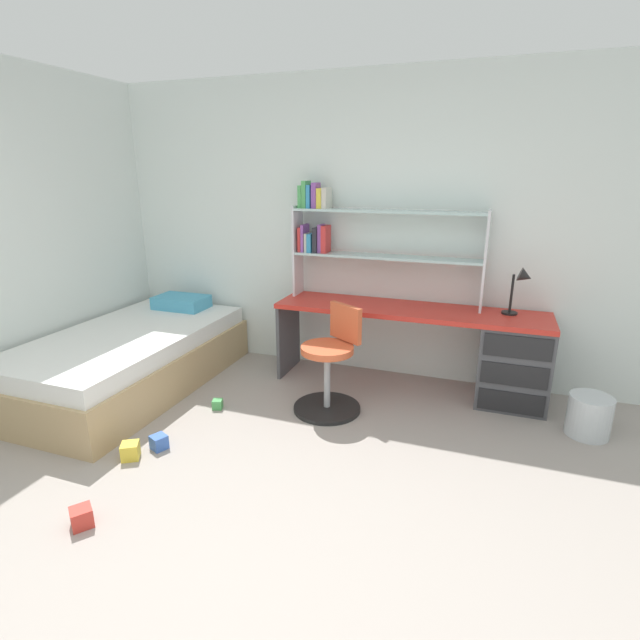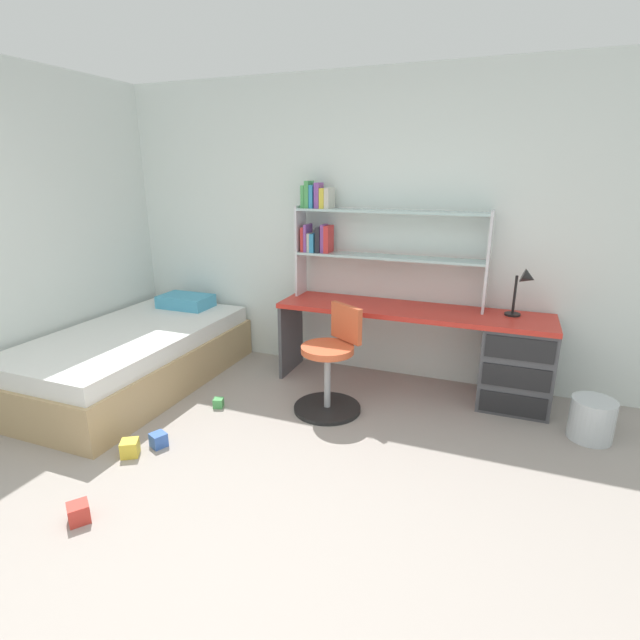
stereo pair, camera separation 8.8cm
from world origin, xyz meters
The scene contains 12 objects.
ground_plane centered at (0.00, 0.00, -0.01)m, with size 5.90×6.27×0.02m, color #9E938C.
room_shell centered at (-1.28, 1.29, 1.29)m, with size 5.90×6.27×2.58m.
desk centered at (0.98, 2.35, 0.40)m, with size 2.21×0.52×0.70m.
bookshelf_hutch centered at (-0.11, 2.49, 1.28)m, with size 1.62×0.22×1.00m.
desk_lamp centered at (1.21, 2.41, 0.96)m, with size 0.20×0.17×0.38m.
swivel_chair centered at (-0.10, 1.75, 0.33)m, with size 0.52×0.52×0.82m.
bed_platform centered at (-1.86, 1.59, 0.25)m, with size 1.15×2.08×0.61m.
waste_bin centered at (1.73, 1.99, 0.15)m, with size 0.29×0.29×0.29m, color silver.
toy_block_green_0 centered at (-0.93, 1.45, 0.04)m, with size 0.07×0.07×0.07m, color #479E51.
toy_block_red_1 centered at (-0.90, 0.07, 0.05)m, with size 0.10×0.10×0.10m, color red.
toy_block_blue_2 centered at (-0.99, 0.82, 0.05)m, with size 0.10×0.10×0.10m, color #3860B7.
toy_block_yellow_3 centered at (-1.09, 0.66, 0.05)m, with size 0.11×0.11×0.11m, color gold.
Camera 2 is at (1.06, -1.45, 1.78)m, focal length 27.05 mm.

